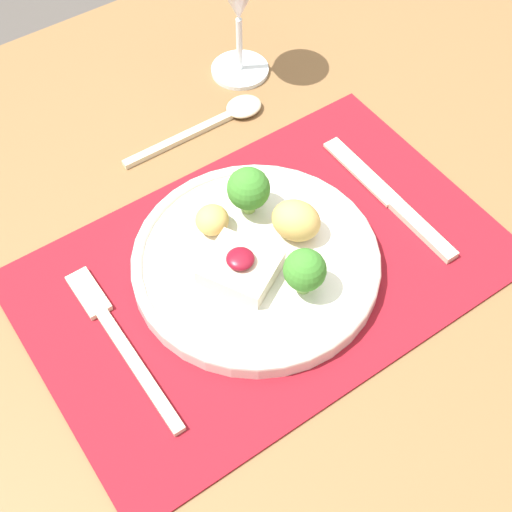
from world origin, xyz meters
name	(u,v)px	position (x,y,z in m)	size (l,w,h in m)	color
ground_plane	(261,497)	(0.00, 0.00, 0.00)	(8.00, 8.00, 0.00)	#4C4742
dining_table	(264,313)	(0.00, 0.00, 0.68)	(1.52, 1.01, 0.77)	brown
placemat	(265,269)	(0.00, 0.00, 0.77)	(0.49, 0.32, 0.00)	maroon
dinner_plate	(258,256)	(0.00, 0.01, 0.79)	(0.26, 0.26, 0.07)	silver
fork	(116,335)	(-0.17, 0.02, 0.78)	(0.02, 0.21, 0.01)	beige
knife	(396,205)	(0.17, -0.01, 0.78)	(0.02, 0.21, 0.01)	beige
spoon	(224,116)	(0.09, 0.21, 0.78)	(0.19, 0.04, 0.01)	beige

